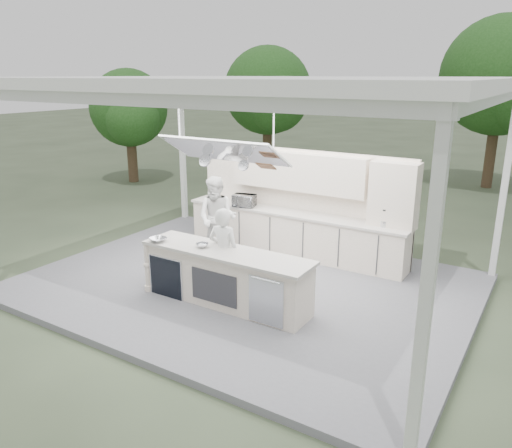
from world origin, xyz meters
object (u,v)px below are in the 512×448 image
Objects in this scene: back_counter at (293,233)px; sous_chef at (217,218)px; demo_island at (225,277)px; head_chef at (224,253)px.

sous_chef is at bearing -138.95° from back_counter.
demo_island is 2.82m from back_counter.
sous_chef reaches higher than back_counter.
head_chef is (0.01, -2.60, 0.33)m from back_counter.
head_chef is (-0.16, 0.21, 0.34)m from demo_island.
sous_chef reaches higher than head_chef.
demo_island is 0.61× the size of back_counter.
demo_island is 1.76× the size of sous_chef.
sous_chef reaches higher than demo_island.
back_counter is at bearing 93.63° from demo_island.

